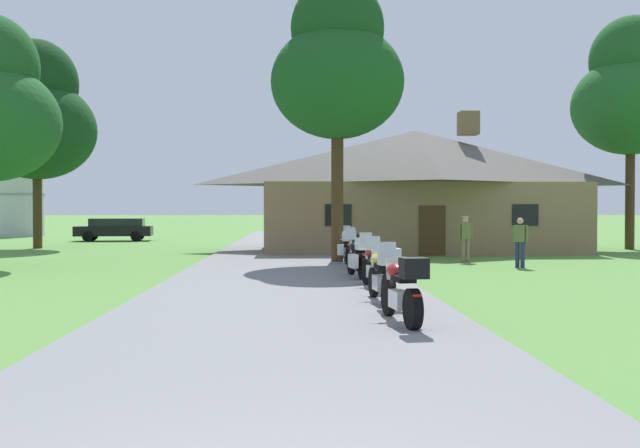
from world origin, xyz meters
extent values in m
plane|color=#56893D|center=(0.00, 20.00, 0.00)|extent=(500.00, 500.00, 0.00)
cube|color=slate|center=(0.00, 18.00, 0.03)|extent=(6.40, 80.00, 0.06)
cylinder|color=black|center=(1.84, 8.51, 0.38)|extent=(0.19, 0.65, 0.64)
cylinder|color=black|center=(2.03, 7.08, 0.38)|extent=(0.24, 0.65, 0.64)
cube|color=silver|center=(1.94, 7.77, 0.44)|extent=(0.33, 0.59, 0.30)
ellipsoid|color=maroon|center=(1.91, 8.03, 0.89)|extent=(0.37, 0.55, 0.26)
cube|color=black|center=(1.97, 7.58, 0.80)|extent=(0.35, 0.55, 0.10)
cylinder|color=silver|center=(1.85, 8.47, 1.08)|extent=(0.66, 0.12, 0.03)
cylinder|color=silver|center=(1.84, 8.51, 0.74)|extent=(0.09, 0.24, 0.73)
cube|color=#B2BCC6|center=(1.84, 8.57, 1.22)|extent=(0.33, 0.15, 0.27)
sphere|color=silver|center=(1.85, 8.47, 0.94)|extent=(0.11, 0.11, 0.11)
cube|color=black|center=(2.04, 7.03, 1.02)|extent=(0.44, 0.41, 0.32)
cube|color=red|center=(2.06, 6.86, 0.60)|extent=(0.14, 0.05, 0.06)
cylinder|color=silver|center=(2.13, 7.42, 0.28)|extent=(0.14, 0.55, 0.07)
cylinder|color=black|center=(1.89, 11.16, 0.38)|extent=(0.17, 0.65, 0.64)
cylinder|color=black|center=(2.02, 9.73, 0.38)|extent=(0.21, 0.65, 0.64)
cube|color=silver|center=(1.95, 10.42, 0.44)|extent=(0.31, 0.58, 0.30)
ellipsoid|color=gold|center=(1.93, 10.68, 0.89)|extent=(0.34, 0.54, 0.26)
cube|color=black|center=(1.97, 10.22, 0.80)|extent=(0.32, 0.54, 0.10)
cylinder|color=silver|center=(1.89, 11.12, 1.08)|extent=(0.66, 0.09, 0.03)
cylinder|color=silver|center=(1.89, 11.16, 0.74)|extent=(0.08, 0.24, 0.73)
cube|color=#B2BCC6|center=(1.88, 11.22, 1.22)|extent=(0.33, 0.14, 0.27)
sphere|color=silver|center=(1.89, 11.12, 0.94)|extent=(0.11, 0.11, 0.11)
cube|color=#B7B7BC|center=(2.02, 9.68, 1.02)|extent=(0.43, 0.39, 0.32)
cube|color=red|center=(2.03, 9.51, 0.60)|extent=(0.14, 0.04, 0.06)
cylinder|color=silver|center=(2.13, 10.06, 0.28)|extent=(0.12, 0.55, 0.07)
cylinder|color=black|center=(2.01, 13.68, 0.38)|extent=(0.20, 0.65, 0.64)
cylinder|color=black|center=(2.21, 12.25, 0.38)|extent=(0.24, 0.66, 0.64)
cube|color=silver|center=(2.11, 12.95, 0.44)|extent=(0.34, 0.59, 0.30)
ellipsoid|color=maroon|center=(2.07, 13.20, 0.89)|extent=(0.37, 0.56, 0.26)
cube|color=black|center=(2.14, 12.75, 0.80)|extent=(0.35, 0.55, 0.10)
cylinder|color=silver|center=(2.01, 13.64, 1.08)|extent=(0.66, 0.12, 0.03)
cylinder|color=silver|center=(2.01, 13.68, 0.74)|extent=(0.09, 0.24, 0.73)
cube|color=#B2BCC6|center=(2.00, 13.74, 1.22)|extent=(0.33, 0.15, 0.27)
sphere|color=silver|center=(2.01, 13.64, 0.94)|extent=(0.11, 0.11, 0.11)
cube|color=silver|center=(2.21, 12.20, 1.02)|extent=(0.45, 0.41, 0.32)
cube|color=red|center=(2.24, 12.04, 0.60)|extent=(0.14, 0.05, 0.06)
cylinder|color=silver|center=(2.30, 12.59, 0.28)|extent=(0.15, 0.55, 0.07)
cylinder|color=black|center=(1.84, 16.37, 0.38)|extent=(0.20, 0.65, 0.64)
cylinder|color=black|center=(2.04, 14.94, 0.38)|extent=(0.24, 0.66, 0.64)
cube|color=silver|center=(1.95, 15.63, 0.44)|extent=(0.34, 0.59, 0.30)
ellipsoid|color=black|center=(1.91, 15.89, 0.89)|extent=(0.37, 0.56, 0.26)
cube|color=black|center=(1.97, 15.44, 0.80)|extent=(0.35, 0.55, 0.10)
cylinder|color=silver|center=(1.85, 16.33, 1.08)|extent=(0.66, 0.12, 0.03)
cylinder|color=silver|center=(1.84, 16.37, 0.74)|extent=(0.09, 0.24, 0.73)
cube|color=#B2BCC6|center=(1.83, 16.43, 1.22)|extent=(0.33, 0.15, 0.27)
sphere|color=silver|center=(1.85, 16.33, 0.94)|extent=(0.11, 0.11, 0.11)
cube|color=silver|center=(2.05, 14.89, 1.02)|extent=(0.45, 0.41, 0.32)
cube|color=red|center=(2.07, 14.72, 0.60)|extent=(0.14, 0.05, 0.06)
cylinder|color=silver|center=(2.14, 15.28, 0.28)|extent=(0.15, 0.55, 0.07)
cube|color=silver|center=(1.78, 14.95, 0.56)|extent=(0.25, 0.42, 0.36)
cube|color=silver|center=(2.29, 15.03, 0.56)|extent=(0.25, 0.42, 0.36)
cylinder|color=black|center=(2.06, 19.12, 0.38)|extent=(0.16, 0.65, 0.64)
cylinder|color=black|center=(2.18, 17.69, 0.38)|extent=(0.21, 0.65, 0.64)
cube|color=silver|center=(2.12, 18.38, 0.44)|extent=(0.30, 0.58, 0.30)
ellipsoid|color=maroon|center=(2.10, 18.64, 0.89)|extent=(0.34, 0.54, 0.26)
cube|color=black|center=(2.14, 18.18, 0.80)|extent=(0.32, 0.54, 0.10)
cylinder|color=silver|center=(2.06, 19.08, 1.08)|extent=(0.66, 0.09, 0.03)
cylinder|color=silver|center=(2.06, 19.12, 0.74)|extent=(0.08, 0.24, 0.73)
cube|color=#B2BCC6|center=(2.06, 19.18, 1.22)|extent=(0.33, 0.14, 0.27)
sphere|color=silver|center=(2.06, 19.08, 0.94)|extent=(0.11, 0.11, 0.11)
cube|color=black|center=(2.18, 17.64, 1.02)|extent=(0.43, 0.39, 0.32)
cube|color=red|center=(2.20, 17.47, 0.60)|extent=(0.14, 0.04, 0.06)
cylinder|color=silver|center=(2.29, 18.02, 0.28)|extent=(0.11, 0.55, 0.07)
cylinder|color=black|center=(2.09, 21.66, 0.38)|extent=(0.12, 0.64, 0.64)
cylinder|color=black|center=(2.06, 20.22, 0.38)|extent=(0.17, 0.64, 0.64)
cube|color=silver|center=(2.07, 20.92, 0.44)|extent=(0.27, 0.57, 0.30)
ellipsoid|color=silver|center=(2.08, 21.18, 0.89)|extent=(0.31, 0.53, 0.26)
cube|color=black|center=(2.07, 20.72, 0.80)|extent=(0.29, 0.53, 0.10)
cylinder|color=silver|center=(2.09, 21.62, 1.08)|extent=(0.66, 0.05, 0.03)
cylinder|color=silver|center=(2.09, 21.66, 0.74)|extent=(0.07, 0.24, 0.73)
cube|color=#B2BCC6|center=(2.09, 21.72, 1.22)|extent=(0.32, 0.12, 0.27)
sphere|color=silver|center=(2.09, 21.62, 0.94)|extent=(0.11, 0.11, 0.11)
cube|color=silver|center=(2.06, 20.17, 1.02)|extent=(0.41, 0.37, 0.32)
cube|color=red|center=(2.05, 20.00, 0.60)|extent=(0.14, 0.03, 0.06)
cylinder|color=silver|center=(2.20, 20.53, 0.28)|extent=(0.08, 0.55, 0.07)
cube|color=silver|center=(1.80, 20.27, 0.56)|extent=(0.21, 0.40, 0.36)
cube|color=silver|center=(2.32, 20.26, 0.56)|extent=(0.21, 0.40, 0.36)
cube|color=#896B4C|center=(6.00, 29.47, 1.56)|extent=(14.07, 8.11, 3.11)
pyramid|color=#5B5651|center=(6.00, 29.47, 4.41)|extent=(14.91, 8.59, 2.59)
cube|color=brown|center=(8.53, 29.47, 6.05)|extent=(0.90, 0.90, 1.10)
cube|color=#472D19|center=(6.00, 25.39, 1.05)|extent=(1.10, 0.08, 2.10)
cube|color=black|center=(2.06, 25.39, 1.71)|extent=(1.10, 0.06, 0.90)
cube|color=black|center=(9.94, 25.39, 1.71)|extent=(1.10, 0.06, 0.90)
cylinder|color=navy|center=(7.62, 19.27, 0.43)|extent=(0.14, 0.14, 0.86)
cylinder|color=navy|center=(7.76, 19.15, 0.43)|extent=(0.14, 0.14, 0.86)
cube|color=#5B6638|center=(7.69, 19.21, 1.14)|extent=(0.42, 0.40, 0.56)
cylinder|color=#5B6638|center=(7.52, 19.36, 1.12)|extent=(0.09, 0.09, 0.58)
cylinder|color=#5B6638|center=(7.87, 19.06, 1.12)|extent=(0.09, 0.09, 0.58)
sphere|color=tan|center=(7.69, 19.21, 1.56)|extent=(0.21, 0.21, 0.21)
cylinder|color=#75664C|center=(6.40, 21.71, 0.43)|extent=(0.14, 0.14, 0.86)
cylinder|color=#75664C|center=(6.58, 21.73, 0.43)|extent=(0.14, 0.14, 0.86)
cube|color=#5B6638|center=(6.49, 21.72, 1.14)|extent=(0.38, 0.26, 0.56)
cylinder|color=#5B6638|center=(6.26, 21.69, 1.12)|extent=(0.09, 0.09, 0.58)
cylinder|color=#5B6638|center=(6.72, 21.75, 1.12)|extent=(0.09, 0.09, 0.58)
sphere|color=tan|center=(6.49, 21.72, 1.56)|extent=(0.21, 0.21, 0.21)
cylinder|color=#B2AD99|center=(6.49, 21.72, 1.66)|extent=(0.22, 0.22, 0.05)
cylinder|color=#422D19|center=(16.64, 29.95, 2.74)|extent=(0.44, 0.44, 5.47)
ellipsoid|color=#1E5623|center=(16.64, 29.95, 7.01)|extent=(5.61, 5.61, 4.77)
ellipsoid|color=#1B4E20|center=(16.64, 29.95, 9.26)|extent=(3.93, 3.93, 4.21)
cylinder|color=#422D19|center=(-12.62, 31.89, 2.16)|extent=(0.44, 0.44, 4.33)
ellipsoid|color=#143D19|center=(-12.62, 31.89, 5.92)|extent=(5.81, 5.81, 4.94)
ellipsoid|color=#123716|center=(-12.62, 31.89, 8.25)|extent=(4.07, 4.07, 4.36)
cylinder|color=#422D19|center=(1.78, 21.61, 2.61)|extent=(0.44, 0.44, 5.21)
ellipsoid|color=#194C1E|center=(1.78, 21.61, 6.54)|extent=(4.81, 4.81, 4.09)
ellipsoid|color=#16441B|center=(1.78, 21.61, 8.46)|extent=(3.37, 3.37, 3.61)
cylinder|color=#B2B7BC|center=(-19.98, 48.73, 3.07)|extent=(3.47, 3.47, 6.14)
cone|color=#999EA3|center=(-19.98, 48.73, 6.58)|extent=(3.54, 3.54, 0.87)
cylinder|color=gray|center=(-19.98, 48.73, 3.07)|extent=(3.58, 3.58, 0.15)
cube|color=black|center=(-10.94, 40.27, 0.62)|extent=(4.76, 2.30, 0.60)
cube|color=black|center=(-10.74, 40.29, 1.16)|extent=(3.37, 1.94, 0.48)
cylinder|color=black|center=(-12.28, 39.28, 0.32)|extent=(0.66, 0.28, 0.64)
cylinder|color=black|center=(-12.45, 40.96, 0.32)|extent=(0.66, 0.28, 0.64)
cylinder|color=black|center=(-9.44, 39.57, 0.32)|extent=(0.66, 0.28, 0.64)
cylinder|color=black|center=(-9.61, 41.26, 0.32)|extent=(0.66, 0.28, 0.64)
camera|label=1|loc=(0.17, -3.72, 1.91)|focal=39.40mm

